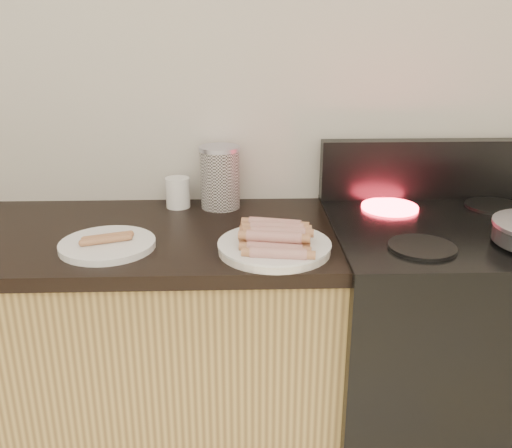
{
  "coord_description": "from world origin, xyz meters",
  "views": [
    {
      "loc": [
        0.12,
        0.12,
        1.49
      ],
      "look_at": [
        0.17,
        1.62,
        0.95
      ],
      "focal_mm": 40.0,
      "sensor_mm": 36.0,
      "label": 1
    }
  ],
  "objects_px": {
    "stove": "(444,358)",
    "canister": "(220,177)",
    "mug": "(178,193)",
    "side_plate": "(107,245)",
    "main_plate": "(274,248)"
  },
  "relations": [
    {
      "from": "side_plate",
      "to": "canister",
      "type": "relative_size",
      "value": 1.28
    },
    {
      "from": "main_plate",
      "to": "side_plate",
      "type": "bearing_deg",
      "value": 174.97
    },
    {
      "from": "main_plate",
      "to": "side_plate",
      "type": "distance_m",
      "value": 0.45
    },
    {
      "from": "stove",
      "to": "main_plate",
      "type": "height_order",
      "value": "main_plate"
    },
    {
      "from": "stove",
      "to": "mug",
      "type": "distance_m",
      "value": 1.02
    },
    {
      "from": "canister",
      "to": "mug",
      "type": "distance_m",
      "value": 0.15
    },
    {
      "from": "main_plate",
      "to": "stove",
      "type": "bearing_deg",
      "value": 14.71
    },
    {
      "from": "side_plate",
      "to": "canister",
      "type": "bearing_deg",
      "value": 49.22
    },
    {
      "from": "stove",
      "to": "mug",
      "type": "xyz_separation_m",
      "value": [
        -0.86,
        0.24,
        0.49
      ]
    },
    {
      "from": "main_plate",
      "to": "canister",
      "type": "height_order",
      "value": "canister"
    },
    {
      "from": "stove",
      "to": "canister",
      "type": "height_order",
      "value": "canister"
    },
    {
      "from": "side_plate",
      "to": "canister",
      "type": "height_order",
      "value": "canister"
    },
    {
      "from": "canister",
      "to": "mug",
      "type": "xyz_separation_m",
      "value": [
        -0.14,
        0.01,
        -0.05
      ]
    },
    {
      "from": "canister",
      "to": "stove",
      "type": "bearing_deg",
      "value": -18.43
    },
    {
      "from": "stove",
      "to": "canister",
      "type": "bearing_deg",
      "value": 161.57
    }
  ]
}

